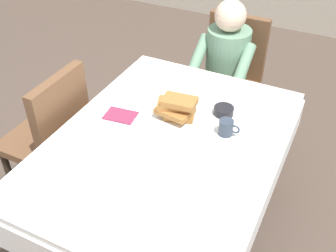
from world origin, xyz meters
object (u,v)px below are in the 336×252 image
at_px(dining_table_main, 166,153).
at_px(diner_person, 225,64).
at_px(bowl_butter, 224,111).
at_px(knife_right_of_plate, 207,131).
at_px(spoon_near_edge, 143,150).
at_px(breakfast_stack, 177,108).
at_px(fork_left_of_plate, 144,112).
at_px(cup_coffee, 226,127).
at_px(chair_diner, 231,71).
at_px(chair_left_side, 53,131).
at_px(syrup_pitcher, 152,87).
at_px(plate_breakfast, 176,119).

relative_size(dining_table_main, diner_person, 1.36).
relative_size(dining_table_main, bowl_butter, 13.85).
xyz_separation_m(knife_right_of_plate, spoon_near_edge, (-0.23, -0.28, 0.00)).
relative_size(breakfast_stack, fork_left_of_plate, 1.29).
relative_size(cup_coffee, bowl_butter, 1.03).
xyz_separation_m(dining_table_main, spoon_near_edge, (-0.07, -0.12, 0.09)).
relative_size(chair_diner, breakfast_stack, 4.01).
distance_m(cup_coffee, knife_right_of_plate, 0.10).
height_order(diner_person, chair_left_side, diner_person).
distance_m(chair_diner, cup_coffee, 1.06).
bearing_deg(chair_diner, chair_left_side, 57.95).
distance_m(chair_left_side, spoon_near_edge, 0.74).
bearing_deg(chair_diner, cup_coffee, 106.66).
xyz_separation_m(dining_table_main, fork_left_of_plate, (-0.22, 0.16, 0.09)).
bearing_deg(breakfast_stack, fork_left_of_plate, -172.20).
distance_m(breakfast_stack, bowl_butter, 0.27).
distance_m(diner_person, syrup_pitcher, 0.70).
height_order(dining_table_main, spoon_near_edge, spoon_near_edge).
xyz_separation_m(chair_diner, fork_left_of_plate, (-0.18, -1.01, 0.21)).
relative_size(dining_table_main, chair_left_side, 1.64).
bearing_deg(plate_breakfast, chair_diner, 90.61).
bearing_deg(knife_right_of_plate, cup_coffee, -73.16).
distance_m(chair_left_side, plate_breakfast, 0.80).
relative_size(cup_coffee, fork_left_of_plate, 0.63).
xyz_separation_m(cup_coffee, knife_right_of_plate, (-0.09, -0.02, -0.04)).
relative_size(diner_person, syrup_pitcher, 14.00).
height_order(cup_coffee, spoon_near_edge, cup_coffee).
bearing_deg(syrup_pitcher, bowl_butter, -2.13).
xyz_separation_m(plate_breakfast, fork_left_of_plate, (-0.19, -0.02, -0.01)).
bearing_deg(spoon_near_edge, breakfast_stack, 70.38).
bearing_deg(bowl_butter, chair_diner, 105.21).
height_order(chair_left_side, fork_left_of_plate, chair_left_side).
bearing_deg(cup_coffee, plate_breakfast, -179.56).
distance_m(chair_diner, diner_person, 0.21).
xyz_separation_m(cup_coffee, spoon_near_edge, (-0.33, -0.30, -0.04)).
bearing_deg(plate_breakfast, chair_left_side, -166.23).
xyz_separation_m(bowl_butter, fork_left_of_plate, (-0.40, -0.18, -0.02)).
bearing_deg(breakfast_stack, chair_left_side, -165.82).
height_order(bowl_butter, syrup_pitcher, syrup_pitcher).
distance_m(fork_left_of_plate, spoon_near_edge, 0.32).
bearing_deg(cup_coffee, breakfast_stack, 179.14).
relative_size(dining_table_main, chair_diner, 1.64).
bearing_deg(chair_left_side, cup_coffee, -79.83).
relative_size(dining_table_main, fork_left_of_plate, 8.47).
bearing_deg(chair_diner, diner_person, 90.00).
relative_size(cup_coffee, knife_right_of_plate, 0.57).
relative_size(diner_person, knife_right_of_plate, 5.60).
bearing_deg(dining_table_main, chair_diner, 91.87).
bearing_deg(breakfast_stack, dining_table_main, -82.51).
height_order(dining_table_main, cup_coffee, cup_coffee).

